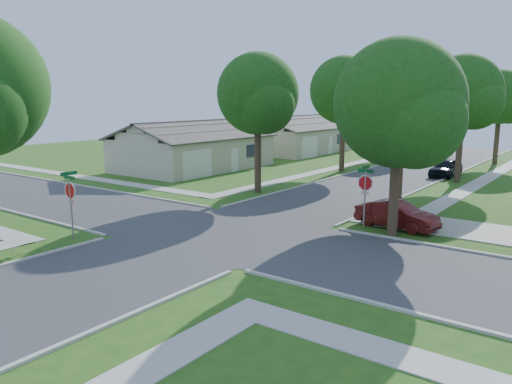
{
  "coord_description": "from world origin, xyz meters",
  "views": [
    {
      "loc": [
        14.23,
        -16.92,
        6.03
      ],
      "look_at": [
        0.18,
        2.17,
        1.6
      ],
      "focal_mm": 35.0,
      "sensor_mm": 36.0,
      "label": 1
    }
  ],
  "objects_px": {
    "tree_w_far": "(401,104)",
    "tree_ne_corner": "(400,109)",
    "tree_e_near": "(403,107)",
    "house_nw_near": "(194,151)",
    "stop_sign_sw": "(70,193)",
    "car_curb_east": "(446,168)",
    "tree_e_mid": "(464,96)",
    "tree_w_near": "(259,98)",
    "car_curb_west": "(441,145)",
    "stop_sign_ne": "(365,186)",
    "tree_e_far": "(501,100)",
    "tree_w_mid": "(345,93)",
    "car_driveway": "(397,215)",
    "house_nw_far": "(297,139)"
  },
  "relations": [
    {
      "from": "tree_e_near",
      "to": "tree_w_far",
      "type": "bearing_deg",
      "value": 110.61
    },
    {
      "from": "tree_w_mid",
      "to": "tree_ne_corner",
      "type": "relative_size",
      "value": 1.1
    },
    {
      "from": "car_curb_west",
      "to": "tree_e_near",
      "type": "bearing_deg",
      "value": 104.52
    },
    {
      "from": "stop_sign_sw",
      "to": "tree_e_far",
      "type": "relative_size",
      "value": 0.34
    },
    {
      "from": "car_driveway",
      "to": "car_curb_east",
      "type": "xyz_separation_m",
      "value": [
        -2.8,
        17.87,
        0.06
      ]
    },
    {
      "from": "stop_sign_ne",
      "to": "tree_w_near",
      "type": "bearing_deg",
      "value": 155.26
    },
    {
      "from": "house_nw_far",
      "to": "car_curb_east",
      "type": "bearing_deg",
      "value": -24.2
    },
    {
      "from": "tree_w_near",
      "to": "car_driveway",
      "type": "height_order",
      "value": "tree_w_near"
    },
    {
      "from": "tree_e_far",
      "to": "car_curb_west",
      "type": "xyz_separation_m",
      "value": [
        -7.95,
        10.12,
        -5.3
      ]
    },
    {
      "from": "stop_sign_sw",
      "to": "tree_w_far",
      "type": "xyz_separation_m",
      "value": [
        0.05,
        38.71,
        3.48
      ]
    },
    {
      "from": "tree_w_near",
      "to": "tree_w_far",
      "type": "bearing_deg",
      "value": 90.01
    },
    {
      "from": "tree_w_mid",
      "to": "house_nw_far",
      "type": "relative_size",
      "value": 0.7
    },
    {
      "from": "tree_w_mid",
      "to": "tree_e_mid",
      "type": "bearing_deg",
      "value": -0.0
    },
    {
      "from": "stop_sign_sw",
      "to": "tree_w_near",
      "type": "height_order",
      "value": "tree_w_near"
    },
    {
      "from": "tree_w_mid",
      "to": "car_curb_west",
      "type": "height_order",
      "value": "tree_w_mid"
    },
    {
      "from": "tree_e_mid",
      "to": "house_nw_near",
      "type": "bearing_deg",
      "value": -163.85
    },
    {
      "from": "stop_sign_ne",
      "to": "tree_w_far",
      "type": "distance_m",
      "value": 30.96
    },
    {
      "from": "stop_sign_ne",
      "to": "tree_e_mid",
      "type": "bearing_deg",
      "value": 89.8
    },
    {
      "from": "stop_sign_ne",
      "to": "tree_w_mid",
      "type": "xyz_separation_m",
      "value": [
        -9.34,
        16.31,
        4.46
      ]
    },
    {
      "from": "stop_sign_sw",
      "to": "tree_ne_corner",
      "type": "height_order",
      "value": "tree_ne_corner"
    },
    {
      "from": "stop_sign_sw",
      "to": "house_nw_far",
      "type": "distance_m",
      "value": 38.4
    },
    {
      "from": "tree_e_near",
      "to": "stop_sign_ne",
      "type": "bearing_deg",
      "value": -90.68
    },
    {
      "from": "house_nw_far",
      "to": "car_curb_east",
      "type": "height_order",
      "value": "house_nw_far"
    },
    {
      "from": "house_nw_far",
      "to": "car_curb_west",
      "type": "xyz_separation_m",
      "value": [
        12.79,
        12.13,
        -0.83
      ]
    },
    {
      "from": "tree_e_mid",
      "to": "tree_w_mid",
      "type": "xyz_separation_m",
      "value": [
        -9.4,
        0.0,
        0.24
      ]
    },
    {
      "from": "tree_w_mid",
      "to": "car_driveway",
      "type": "height_order",
      "value": "tree_w_mid"
    },
    {
      "from": "tree_e_near",
      "to": "tree_ne_corner",
      "type": "height_order",
      "value": "tree_ne_corner"
    },
    {
      "from": "car_curb_east",
      "to": "car_driveway",
      "type": "bearing_deg",
      "value": -78.24
    },
    {
      "from": "stop_sign_ne",
      "to": "house_nw_near",
      "type": "height_order",
      "value": "house_nw_near"
    },
    {
      "from": "tree_e_mid",
      "to": "tree_e_far",
      "type": "distance_m",
      "value": 13.0
    },
    {
      "from": "tree_e_near",
      "to": "house_nw_near",
      "type": "relative_size",
      "value": 0.61
    },
    {
      "from": "tree_ne_corner",
      "to": "house_nw_near",
      "type": "relative_size",
      "value": 0.64
    },
    {
      "from": "house_nw_near",
      "to": "tree_w_far",
      "type": "bearing_deg",
      "value": 59.18
    },
    {
      "from": "car_curb_east",
      "to": "house_nw_far",
      "type": "bearing_deg",
      "value": 158.65
    },
    {
      "from": "stop_sign_sw",
      "to": "tree_e_near",
      "type": "height_order",
      "value": "tree_e_near"
    },
    {
      "from": "car_driveway",
      "to": "tree_ne_corner",
      "type": "bearing_deg",
      "value": -156.84
    },
    {
      "from": "stop_sign_sw",
      "to": "car_curb_east",
      "type": "relative_size",
      "value": 0.73
    },
    {
      "from": "tree_w_near",
      "to": "tree_e_far",
      "type": "bearing_deg",
      "value": 69.4
    },
    {
      "from": "tree_w_mid",
      "to": "house_nw_far",
      "type": "distance_m",
      "value": 16.56
    },
    {
      "from": "tree_w_mid",
      "to": "car_driveway",
      "type": "distance_m",
      "value": 19.69
    },
    {
      "from": "stop_sign_ne",
      "to": "tree_w_far",
      "type": "xyz_separation_m",
      "value": [
        -9.35,
        29.31,
        3.48
      ]
    },
    {
      "from": "tree_ne_corner",
      "to": "car_driveway",
      "type": "xyz_separation_m",
      "value": [
        -0.36,
        1.29,
        -4.95
      ]
    },
    {
      "from": "tree_w_near",
      "to": "house_nw_near",
      "type": "distance_m",
      "value": 13.63
    },
    {
      "from": "car_curb_east",
      "to": "tree_w_far",
      "type": "bearing_deg",
      "value": 129.29
    },
    {
      "from": "tree_w_far",
      "to": "tree_w_near",
      "type": "bearing_deg",
      "value": -89.99
    },
    {
      "from": "tree_w_near",
      "to": "tree_w_mid",
      "type": "relative_size",
      "value": 0.94
    },
    {
      "from": "tree_w_mid",
      "to": "car_curb_east",
      "type": "distance_m",
      "value": 10.03
    },
    {
      "from": "tree_e_mid",
      "to": "tree_w_far",
      "type": "distance_m",
      "value": 16.06
    },
    {
      "from": "house_nw_far",
      "to": "car_curb_west",
      "type": "bearing_deg",
      "value": 43.47
    },
    {
      "from": "tree_w_far",
      "to": "tree_ne_corner",
      "type": "xyz_separation_m",
      "value": [
        11.01,
        -29.8,
        0.09
      ]
    }
  ]
}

